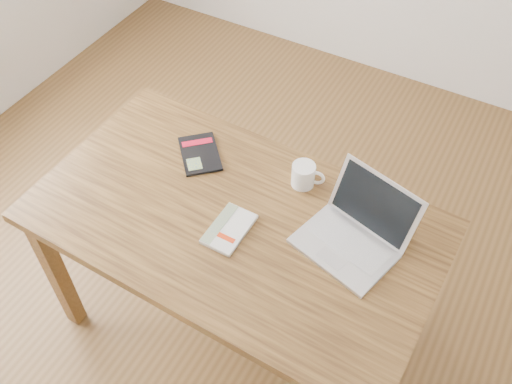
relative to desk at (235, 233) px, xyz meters
The scene contains 6 objects.
room 0.70m from the desk, 125.44° to the left, with size 4.04×4.04×2.70m.
desk is the anchor object (origin of this frame).
white_guidebook 0.11m from the desk, 77.86° to the right, with size 0.12×0.19×0.02m.
black_guidebook 0.35m from the desk, 143.78° to the left, with size 0.24×0.24×0.01m.
laptop 0.43m from the desk, 15.52° to the left, with size 0.37×0.36×0.21m.
coffee_mug 0.32m from the desk, 61.88° to the left, with size 0.12×0.08×0.09m.
Camera 1 is at (0.61, -1.05, 2.27)m, focal length 40.00 mm.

